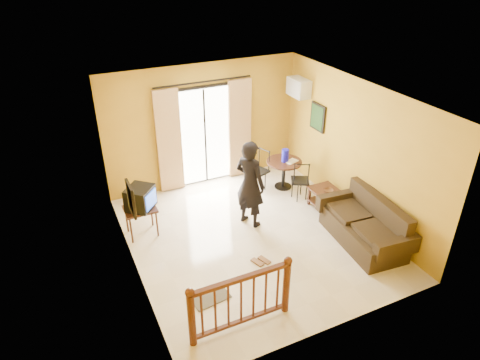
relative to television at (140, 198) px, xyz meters
name	(u,v)px	position (x,y,z in m)	size (l,w,h in m)	color
ground	(253,236)	(1.87, -1.00, -0.81)	(5.00, 5.00, 0.00)	beige
room_shell	(254,158)	(1.87, -1.00, 0.89)	(5.00, 5.00, 5.00)	white
balcony_door	(205,135)	(1.87, 1.44, 0.37)	(2.25, 0.14, 2.46)	black
tv_table	(140,212)	(-0.03, 0.00, -0.30)	(0.59, 0.49, 0.59)	black
television	(140,198)	(0.00, 0.00, 0.00)	(0.65, 0.66, 0.44)	black
picture_left	(131,199)	(-0.35, -1.20, 0.74)	(0.05, 0.42, 0.52)	black
dining_table	(284,167)	(3.37, 0.43, -0.28)	(0.80, 0.80, 0.67)	black
water_jug	(285,155)	(3.38, 0.41, 0.01)	(0.16, 0.16, 0.30)	#1514C0
serving_tray	(292,161)	(3.50, 0.33, -0.13)	(0.28, 0.18, 0.02)	silver
dining_chairs	(278,193)	(3.13, 0.22, -0.81)	(1.14, 1.30, 0.95)	black
air_conditioner	(298,88)	(3.96, 0.95, 1.34)	(0.31, 0.60, 0.40)	white
botanical_print	(318,117)	(4.08, 0.30, 0.84)	(0.05, 0.50, 0.60)	black
coffee_table	(330,200)	(3.72, -0.91, -0.52)	(0.55, 1.00, 0.44)	black
bowl	(329,191)	(3.72, -0.82, -0.34)	(0.19, 0.19, 0.06)	brown
sofa	(366,226)	(3.72, -2.01, -0.48)	(1.02, 1.93, 0.89)	black
standing_person	(250,184)	(2.02, -0.54, 0.09)	(0.66, 0.43, 1.80)	black
stair_balustrade	(241,298)	(0.72, -2.90, -0.25)	(1.63, 0.13, 1.04)	#471E0F
doormat	(210,296)	(0.51, -2.15, -0.80)	(0.60, 0.40, 0.02)	#545043
sandals	(261,261)	(1.66, -1.73, -0.80)	(0.32, 0.27, 0.03)	brown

